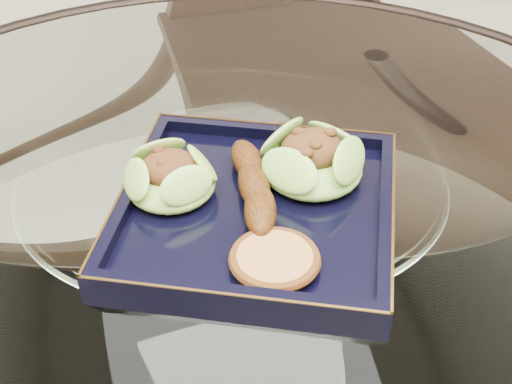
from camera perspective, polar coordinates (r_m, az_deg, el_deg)
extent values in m
cylinder|color=white|center=(0.75, -1.85, -1.45)|extent=(1.10, 1.10, 0.01)
torus|color=black|center=(0.75, -1.85, -1.45)|extent=(1.13, 1.13, 0.02)
cylinder|color=black|center=(1.27, 7.78, -4.79)|extent=(0.04, 0.04, 0.75)
cylinder|color=black|center=(1.21, -17.97, -9.41)|extent=(0.04, 0.04, 0.75)
cube|color=black|center=(1.31, 4.33, 1.85)|extent=(0.42, 0.42, 0.04)
cylinder|color=black|center=(1.31, -0.75, -12.30)|extent=(0.03, 0.03, 0.44)
cylinder|color=black|center=(1.42, 13.10, -8.78)|extent=(0.03, 0.03, 0.44)
cylinder|color=black|center=(1.55, -4.42, -2.71)|extent=(0.03, 0.03, 0.44)
cylinder|color=black|center=(1.64, 7.52, -0.35)|extent=(0.03, 0.03, 0.44)
cube|color=black|center=(0.72, 0.00, -1.89)|extent=(0.36, 0.36, 0.02)
ellipsoid|color=olive|center=(0.72, -6.86, 0.99)|extent=(0.11, 0.11, 0.03)
ellipsoid|color=#579B2D|center=(0.74, 4.52, 2.34)|extent=(0.13, 0.13, 0.04)
ellipsoid|color=#562A09|center=(0.72, -0.16, 0.57)|extent=(0.05, 0.15, 0.03)
cylinder|color=#B67C3C|center=(0.64, 1.51, -5.52)|extent=(0.09, 0.09, 0.01)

